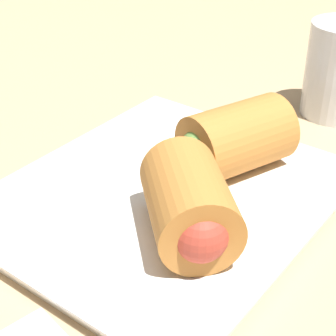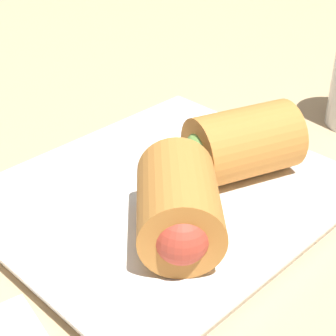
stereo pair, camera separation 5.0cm
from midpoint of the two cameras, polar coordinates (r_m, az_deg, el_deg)
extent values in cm
cube|color=tan|center=(46.42, 2.32, -5.28)|extent=(180.00, 140.00, 2.00)
cube|color=white|center=(45.64, 3.14, -3.55)|extent=(26.55, 22.90, 1.20)
cube|color=white|center=(45.21, 3.17, -2.78)|extent=(27.62, 23.82, 0.30)
cylinder|color=#B77533|center=(38.90, 4.78, -3.84)|extent=(10.17, 10.33, 5.83)
sphere|color=#B23D2D|center=(36.18, 5.39, -7.06)|extent=(3.79, 3.79, 3.79)
cylinder|color=#B77533|center=(46.81, 10.75, 2.42)|extent=(10.17, 8.49, 5.83)
sphere|color=#6B9E47|center=(45.08, 7.10, 1.53)|extent=(3.79, 3.79, 3.79)
camera|label=1|loc=(0.03, -86.73, 2.06)|focal=60.00mm
camera|label=2|loc=(0.03, 93.27, -2.06)|focal=60.00mm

